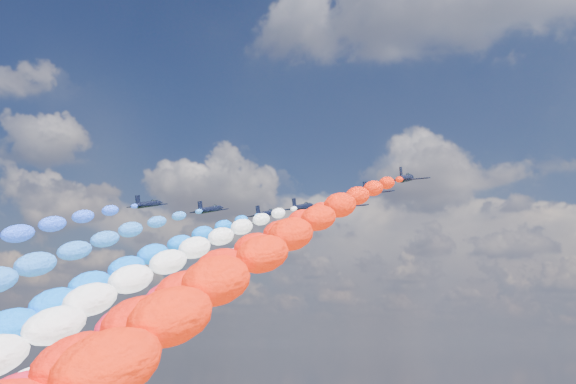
% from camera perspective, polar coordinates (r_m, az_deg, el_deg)
% --- Properties ---
extents(jet_0, '(9.30, 12.34, 5.43)m').
position_cam_1_polar(jet_0, '(152.45, -11.38, -0.99)').
color(jet_0, black).
extents(jet_1, '(8.93, 12.08, 5.43)m').
position_cam_1_polar(jet_1, '(156.28, -6.40, -1.43)').
color(jet_1, black).
extents(trail_1, '(5.82, 107.01, 46.08)m').
position_cam_1_polar(trail_1, '(109.87, -21.56, -7.32)').
color(trail_1, blue).
extents(jet_2, '(9.36, 12.38, 5.43)m').
position_cam_1_polar(jet_2, '(160.25, -1.74, -1.78)').
color(jet_2, black).
extents(trail_2, '(5.82, 107.01, 46.08)m').
position_cam_1_polar(trail_2, '(110.73, -14.53, -7.82)').
color(trail_2, '#096DFD').
extents(jet_3, '(9.17, 12.24, 5.43)m').
position_cam_1_polar(jet_3, '(152.32, 1.19, -1.22)').
color(jet_3, black).
extents(trail_3, '(5.82, 107.01, 46.08)m').
position_cam_1_polar(trail_3, '(101.14, -11.20, -7.59)').
color(trail_3, white).
extents(jet_4, '(9.43, 12.43, 5.43)m').
position_cam_1_polar(jet_4, '(163.97, 3.19, -2.00)').
color(jet_4, black).
extents(trail_4, '(5.82, 107.01, 46.08)m').
position_cam_1_polar(trail_4, '(111.66, -7.02, -8.15)').
color(trail_4, silver).
extents(jet_5, '(9.02, 12.14, 5.43)m').
position_cam_1_polar(jet_5, '(150.76, 5.00, -1.06)').
color(jet_5, black).
extents(trail_5, '(5.82, 107.01, 46.08)m').
position_cam_1_polar(trail_5, '(97.58, -5.65, -7.59)').
color(trail_5, red).
extents(jet_6, '(9.27, 12.32, 5.43)m').
position_cam_1_polar(jet_6, '(137.98, 6.95, 0.04)').
color(jet_6, black).
extents(trail_6, '(5.82, 107.01, 46.08)m').
position_cam_1_polar(trail_6, '(83.87, -4.10, -6.85)').
color(trail_6, red).
extents(jet_7, '(9.16, 12.24, 5.43)m').
position_cam_1_polar(jet_7, '(127.80, 9.66, 1.12)').
color(jet_7, black).
extents(trail_7, '(5.82, 107.01, 46.08)m').
position_cam_1_polar(trail_7, '(72.47, -0.96, -6.02)').
color(trail_7, '#F71F08').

